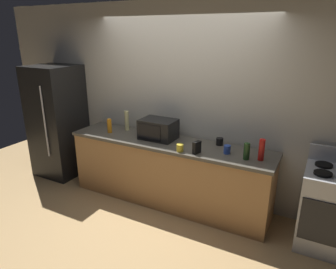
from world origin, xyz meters
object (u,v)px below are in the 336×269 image
object	(u,v)px
refrigerator	(58,121)
cordless_phone	(197,147)
stove_range	(330,209)
mug_blue	(227,149)
bottle_hot_sauce	(262,150)
mug_yellow	(180,148)
mug_black	(220,142)
bottle_vinegar	(127,121)
bottle_wine	(247,151)
bottle_dish_soap	(109,126)
microwave	(158,129)

from	to	relation	value
refrigerator	cordless_phone	bearing A→B (deg)	-4.42
refrigerator	stove_range	size ratio (longest dim) A/B	1.67
stove_range	mug_blue	world-z (taller)	stove_range
refrigerator	bottle_hot_sauce	bearing A→B (deg)	-0.77
refrigerator	mug_yellow	world-z (taller)	refrigerator
bottle_hot_sauce	mug_black	bearing A→B (deg)	156.86
stove_range	bottle_vinegar	bearing A→B (deg)	176.81
bottle_wine	mug_black	bearing A→B (deg)	144.55
cordless_phone	bottle_dish_soap	world-z (taller)	bottle_dish_soap
mug_yellow	refrigerator	bearing A→B (deg)	174.16
bottle_dish_soap	bottle_hot_sauce	size ratio (longest dim) A/B	0.80
bottle_dish_soap	mug_black	bearing A→B (deg)	9.24
bottle_vinegar	mug_black	size ratio (longest dim) A/B	3.11
cordless_phone	mug_yellow	world-z (taller)	cordless_phone
mug_black	mug_blue	distance (m)	0.29
microwave	mug_yellow	distance (m)	0.56
mug_yellow	bottle_wine	bearing A→B (deg)	10.28
cordless_phone	bottle_wine	bearing A→B (deg)	28.33
stove_range	mug_blue	xyz separation A→B (m)	(-1.18, -0.03, 0.49)
bottle_vinegar	mug_yellow	world-z (taller)	bottle_vinegar
bottle_dish_soap	bottle_wine	bearing A→B (deg)	-1.23
cordless_phone	mug_black	xyz separation A→B (m)	(0.15, 0.40, -0.03)
bottle_vinegar	bottle_wine	xyz separation A→B (m)	(1.84, -0.25, -0.05)
refrigerator	stove_range	xyz separation A→B (m)	(4.05, 0.00, -0.44)
bottle_dish_soap	mug_blue	distance (m)	1.76
bottle_hot_sauce	cordless_phone	bearing A→B (deg)	-168.11
bottle_hot_sauce	mug_yellow	bearing A→B (deg)	-168.12
bottle_dish_soap	mug_black	world-z (taller)	bottle_dish_soap
microwave	mug_blue	distance (m)	1.00
mug_black	mug_yellow	size ratio (longest dim) A/B	1.02
bottle_wine	bottle_dish_soap	bearing A→B (deg)	178.77
mug_yellow	cordless_phone	bearing A→B (deg)	11.84
microwave	cordless_phone	distance (m)	0.72
bottle_vinegar	bottle_wine	bearing A→B (deg)	-7.81
refrigerator	cordless_phone	world-z (taller)	refrigerator
bottle_hot_sauce	bottle_wine	xyz separation A→B (m)	(-0.15, -0.05, -0.03)
mug_black	mug_yellow	world-z (taller)	mug_black
mug_blue	refrigerator	bearing A→B (deg)	179.33
refrigerator	bottle_hot_sauce	world-z (taller)	refrigerator
stove_range	bottle_wine	xyz separation A→B (m)	(-0.93, -0.10, 0.54)
bottle_dish_soap	bottle_vinegar	world-z (taller)	bottle_vinegar
bottle_wine	mug_blue	xyz separation A→B (m)	(-0.25, 0.06, -0.05)
microwave	bottle_wine	world-z (taller)	microwave
microwave	mug_blue	xyz separation A→B (m)	(1.00, -0.08, -0.08)
refrigerator	bottle_dish_soap	distance (m)	1.12
mug_blue	bottle_hot_sauce	bearing A→B (deg)	-1.42
stove_range	bottle_hot_sauce	distance (m)	0.96
microwave	mug_black	size ratio (longest dim) A/B	5.08
mug_blue	mug_yellow	world-z (taller)	mug_blue
bottle_vinegar	bottle_hot_sauce	xyz separation A→B (m)	(2.00, -0.20, -0.02)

